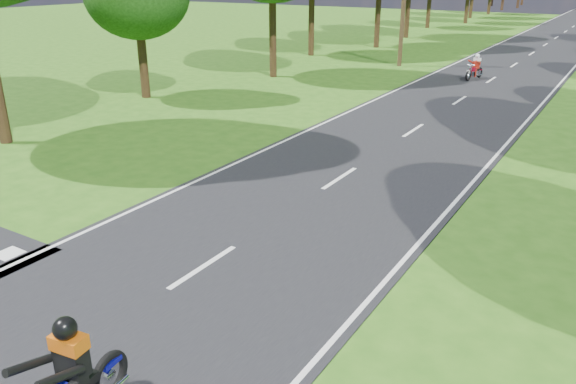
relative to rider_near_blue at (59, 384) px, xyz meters
The scene contains 5 objects.
ground 2.78m from the rider_near_blue, 120.88° to the left, with size 160.00×160.00×0.00m, color #2A5914.
main_road 52.30m from the rider_near_blue, 91.49° to the left, with size 7.00×140.00×0.02m, color black.
road_markings 50.43m from the rider_near_blue, 91.70° to the left, with size 7.40×140.00×0.01m.
rider_near_blue is the anchor object (origin of this frame).
rider_far_red 28.10m from the rider_near_blue, 94.56° to the left, with size 0.53×1.60×1.34m, color maroon, non-canonical shape.
Camera 1 is at (6.60, -5.47, 5.51)m, focal length 35.00 mm.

